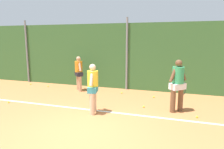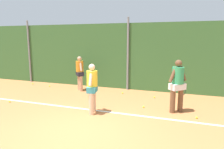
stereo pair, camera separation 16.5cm
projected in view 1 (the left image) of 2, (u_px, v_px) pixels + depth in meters
ground_plane at (101, 113)px, 6.94m from camera, size 30.80×30.80×0.00m
hedge_fence_backdrop at (128, 57)px, 10.10m from camera, size 20.02×0.25×3.18m
fence_post_left at (27, 52)px, 11.67m from camera, size 0.10×0.10×3.44m
fence_post_center at (127, 54)px, 9.91m from camera, size 0.10×0.10×3.44m
court_baseline_paint at (103, 111)px, 7.11m from camera, size 14.63×0.10×0.01m
player_foreground_near at (93, 86)px, 6.80m from camera, size 0.38×0.68×1.65m
player_midcourt at (178, 83)px, 6.95m from camera, size 0.58×0.65×1.77m
player_backcourt_far at (79, 72)px, 9.81m from camera, size 0.53×0.54×1.63m
tennis_ball_0 at (144, 107)px, 7.50m from camera, size 0.07×0.07×0.07m
tennis_ball_2 at (95, 102)px, 8.00m from camera, size 0.07×0.07×0.07m
tennis_ball_5 at (31, 84)px, 11.22m from camera, size 0.07×0.07×0.07m
tennis_ball_6 at (197, 117)px, 6.51m from camera, size 0.07×0.07×0.07m
tennis_ball_7 at (48, 86)px, 10.72m from camera, size 0.07×0.07×0.07m
tennis_ball_8 at (122, 93)px, 9.40m from camera, size 0.07×0.07×0.07m
tennis_ball_9 at (9, 102)px, 8.03m from camera, size 0.07×0.07×0.07m
tennis_ball_10 at (154, 97)px, 8.75m from camera, size 0.07×0.07×0.07m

